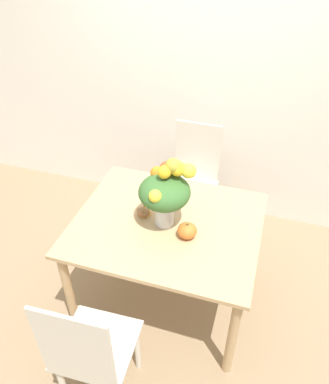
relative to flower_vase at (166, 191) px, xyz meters
The scene contains 8 objects.
ground_plane 1.03m from the flower_vase, 31.98° to the left, with size 12.00×12.00×0.00m, color #8E7556.
wall_back 1.28m from the flower_vase, 89.63° to the left, with size 8.00×0.06×2.70m.
dining_table 0.36m from the flower_vase, 31.98° to the left, with size 1.23×1.02×0.77m.
flower_vase is the anchor object (origin of this frame).
pumpkin 0.28m from the flower_vase, 26.87° to the right, with size 0.12×0.12×0.11m.
turkey_figurine 0.28m from the flower_vase, 168.84° to the left, with size 0.09×0.12×0.08m.
dining_chair_near_window 0.99m from the flower_vase, 91.11° to the left, with size 0.43×0.43×1.03m.
dining_chair_far_side 1.01m from the flower_vase, 100.29° to the right, with size 0.44×0.44×1.03m.
Camera 1 is at (0.54, -1.77, 2.45)m, focal length 35.00 mm.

